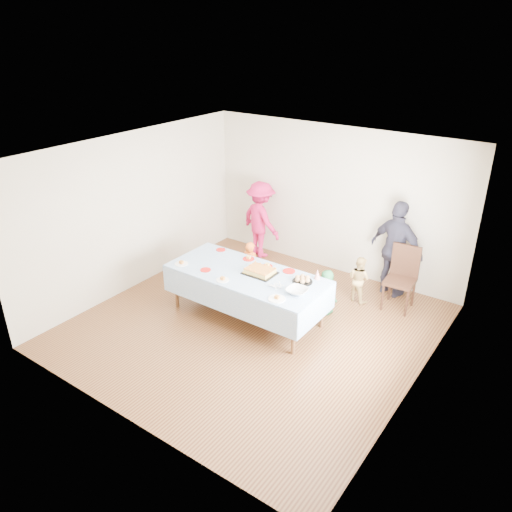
{
  "coord_description": "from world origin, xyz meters",
  "views": [
    {
      "loc": [
        3.82,
        -5.32,
        4.29
      ],
      "look_at": [
        -0.17,
        0.3,
        1.04
      ],
      "focal_mm": 35.0,
      "sensor_mm": 36.0,
      "label": 1
    }
  ],
  "objects_px": {
    "party_table": "(247,276)",
    "dining_chair": "(402,274)",
    "birthday_cake": "(260,271)",
    "adult_left": "(261,220)"
  },
  "relations": [
    {
      "from": "dining_chair",
      "to": "adult_left",
      "type": "height_order",
      "value": "adult_left"
    },
    {
      "from": "party_table",
      "to": "adult_left",
      "type": "height_order",
      "value": "adult_left"
    },
    {
      "from": "party_table",
      "to": "birthday_cake",
      "type": "bearing_deg",
      "value": 30.66
    },
    {
      "from": "party_table",
      "to": "adult_left",
      "type": "distance_m",
      "value": 2.34
    },
    {
      "from": "dining_chair",
      "to": "birthday_cake",
      "type": "bearing_deg",
      "value": -140.05
    },
    {
      "from": "party_table",
      "to": "dining_chair",
      "type": "height_order",
      "value": "dining_chair"
    },
    {
      "from": "dining_chair",
      "to": "adult_left",
      "type": "xyz_separation_m",
      "value": [
        -3.0,
        0.3,
        0.17
      ]
    },
    {
      "from": "adult_left",
      "to": "birthday_cake",
      "type": "bearing_deg",
      "value": 141.41
    },
    {
      "from": "dining_chair",
      "to": "party_table",
      "type": "bearing_deg",
      "value": -141.14
    },
    {
      "from": "party_table",
      "to": "dining_chair",
      "type": "xyz_separation_m",
      "value": [
        1.85,
        1.74,
        -0.14
      ]
    }
  ]
}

